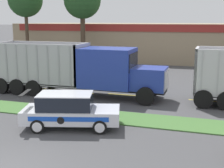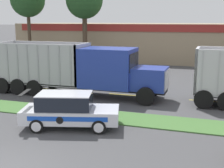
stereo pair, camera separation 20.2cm
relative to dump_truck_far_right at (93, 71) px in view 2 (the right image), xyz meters
The scene contains 7 objects.
grass_verge 4.51m from the dump_truck_far_right, 76.52° to the right, with size 120.00×2.10×0.06m, color #477538.
centre_line_3 3.91m from the dump_truck_far_right, 164.13° to the left, with size 2.40×0.14×0.01m, color yellow.
centre_line_4 2.78m from the dump_truck_far_right, 25.78° to the left, with size 2.40×0.14×0.01m, color yellow.
centre_line_5 7.65m from the dump_truck_far_right, ahead, with size 2.40×0.14×0.01m, color yellow.
dump_truck_far_right is the anchor object (origin of this frame).
rally_car 6.29m from the dump_truck_far_right, 78.76° to the right, with size 4.82×2.96×1.67m.
store_building_backdrop 22.48m from the dump_truck_far_right, 78.41° to the left, with size 43.43×12.10×4.55m.
Camera 2 is at (6.61, -7.99, 4.97)m, focal length 50.00 mm.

